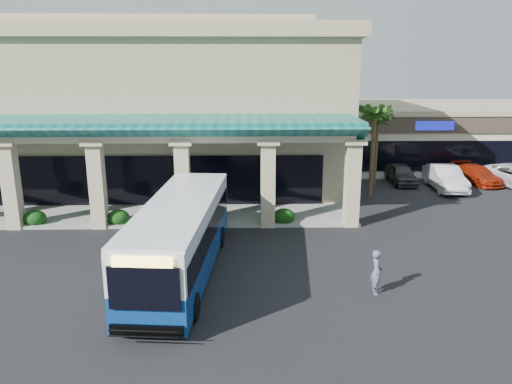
{
  "coord_description": "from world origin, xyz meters",
  "views": [
    {
      "loc": [
        0.29,
        -20.45,
        8.73
      ],
      "look_at": [
        0.84,
        4.14,
        2.2
      ],
      "focal_mm": 35.0,
      "sensor_mm": 36.0,
      "label": 1
    }
  ],
  "objects_px": {
    "car_silver": "(401,174)",
    "car_red": "(477,174)",
    "car_white": "(445,178)",
    "pedestrian": "(376,272)",
    "transit_bus": "(181,239)"
  },
  "relations": [
    {
      "from": "car_silver",
      "to": "car_red",
      "type": "distance_m",
      "value": 5.56
    },
    {
      "from": "car_silver",
      "to": "car_red",
      "type": "xyz_separation_m",
      "value": [
        5.55,
        -0.13,
        -0.05
      ]
    },
    {
      "from": "car_white",
      "to": "car_red",
      "type": "distance_m",
      "value": 3.52
    },
    {
      "from": "car_white",
      "to": "transit_bus",
      "type": "bearing_deg",
      "value": -137.73
    },
    {
      "from": "car_silver",
      "to": "car_red",
      "type": "height_order",
      "value": "car_silver"
    },
    {
      "from": "transit_bus",
      "to": "pedestrian",
      "type": "height_order",
      "value": "transit_bus"
    },
    {
      "from": "pedestrian",
      "to": "car_red",
      "type": "height_order",
      "value": "pedestrian"
    },
    {
      "from": "car_white",
      "to": "pedestrian",
      "type": "bearing_deg",
      "value": -117.03
    },
    {
      "from": "pedestrian",
      "to": "car_silver",
      "type": "relative_size",
      "value": 0.43
    },
    {
      "from": "car_silver",
      "to": "car_white",
      "type": "height_order",
      "value": "car_white"
    },
    {
      "from": "transit_bus",
      "to": "pedestrian",
      "type": "relative_size",
      "value": 6.46
    },
    {
      "from": "car_white",
      "to": "car_silver",
      "type": "bearing_deg",
      "value": 145.39
    },
    {
      "from": "car_silver",
      "to": "transit_bus",
      "type": "bearing_deg",
      "value": -130.94
    },
    {
      "from": "car_silver",
      "to": "car_red",
      "type": "relative_size",
      "value": 0.92
    },
    {
      "from": "transit_bus",
      "to": "pedestrian",
      "type": "xyz_separation_m",
      "value": [
        7.68,
        -1.91,
        -0.71
      ]
    }
  ]
}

